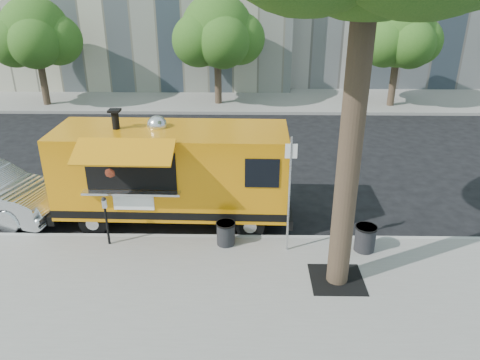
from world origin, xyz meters
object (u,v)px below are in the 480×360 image
(far_tree_c, at_px, (399,34))
(trash_bin_left, at_px, (365,237))
(far_tree_a, at_px, (35,33))
(trash_bin_right, at_px, (226,233))
(sign_post, at_px, (289,189))
(far_tree_b, at_px, (217,31))
(parking_meter, at_px, (106,215))
(food_truck, at_px, (172,172))

(far_tree_c, xyz_separation_m, trash_bin_left, (-4.50, -13.93, -3.21))
(far_tree_a, relative_size, trash_bin_left, 8.04)
(trash_bin_left, distance_m, trash_bin_right, 3.50)
(sign_post, bearing_deg, far_tree_b, 100.15)
(parking_meter, bearing_deg, sign_post, -2.52)
(far_tree_b, relative_size, parking_meter, 4.12)
(food_truck, xyz_separation_m, trash_bin_left, (5.04, -1.70, -1.02))
(far_tree_a, height_order, food_truck, far_tree_a)
(food_truck, bearing_deg, far_tree_b, 88.71)
(far_tree_a, distance_m, parking_meter, 15.59)
(trash_bin_right, bearing_deg, food_truck, 136.48)
(far_tree_b, height_order, parking_meter, far_tree_b)
(sign_post, relative_size, trash_bin_left, 4.50)
(far_tree_b, xyz_separation_m, food_truck, (-0.54, -12.53, -2.31))
(trash_bin_left, bearing_deg, far_tree_b, 107.55)
(far_tree_b, bearing_deg, far_tree_a, -177.46)
(far_tree_a, height_order, far_tree_b, far_tree_b)
(parking_meter, height_order, trash_bin_left, parking_meter)
(trash_bin_right, bearing_deg, far_tree_a, 126.35)
(food_truck, bearing_deg, parking_meter, -132.59)
(far_tree_b, bearing_deg, food_truck, -92.48)
(far_tree_a, xyz_separation_m, parking_meter, (7.00, -13.65, -2.79))
(trash_bin_left, bearing_deg, far_tree_c, 72.10)
(sign_post, distance_m, food_truck, 3.55)
(far_tree_b, distance_m, trash_bin_right, 14.43)
(far_tree_b, bearing_deg, far_tree_c, -1.91)
(far_tree_b, relative_size, trash_bin_left, 8.26)
(far_tree_c, relative_size, sign_post, 1.74)
(far_tree_c, height_order, sign_post, far_tree_c)
(far_tree_c, distance_m, trash_bin_right, 16.19)
(far_tree_a, relative_size, trash_bin_right, 8.77)
(far_tree_a, bearing_deg, parking_meter, -62.85)
(far_tree_a, height_order, trash_bin_right, far_tree_a)
(far_tree_c, xyz_separation_m, food_truck, (-9.54, -12.23, -2.19))
(far_tree_c, xyz_separation_m, parking_meter, (-11.00, -13.75, -2.74))
(food_truck, xyz_separation_m, trash_bin_right, (1.55, -1.47, -1.05))
(far_tree_c, xyz_separation_m, trash_bin_right, (-7.99, -13.70, -3.24))
(trash_bin_right, bearing_deg, parking_meter, -179.05)
(far_tree_c, bearing_deg, far_tree_a, -179.68)
(food_truck, bearing_deg, trash_bin_left, -17.45)
(far_tree_a, xyz_separation_m, trash_bin_right, (10.01, -13.60, -3.30))
(far_tree_a, distance_m, food_truck, 14.96)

